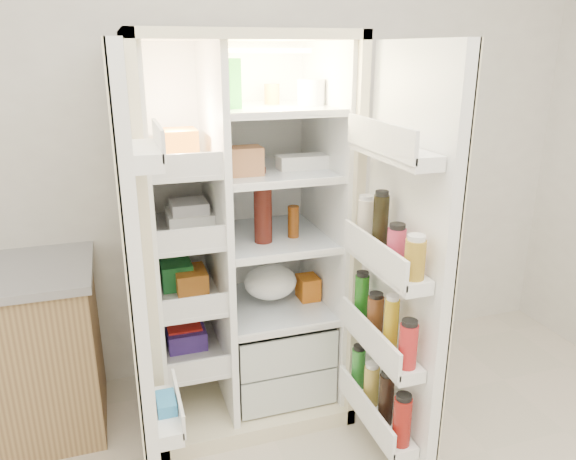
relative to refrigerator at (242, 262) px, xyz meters
name	(u,v)px	position (x,y,z in m)	size (l,w,h in m)	color
wall_back	(231,127)	(0.04, 0.35, 0.61)	(4.00, 0.02, 2.70)	silver
refrigerator	(242,262)	(0.00, 0.00, 0.00)	(0.92, 0.70, 1.80)	beige
freezer_door	(138,301)	(-0.52, -0.60, 0.15)	(0.15, 0.40, 1.72)	white
fridge_door	(400,283)	(0.47, -0.69, 0.12)	(0.17, 0.58, 1.72)	white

